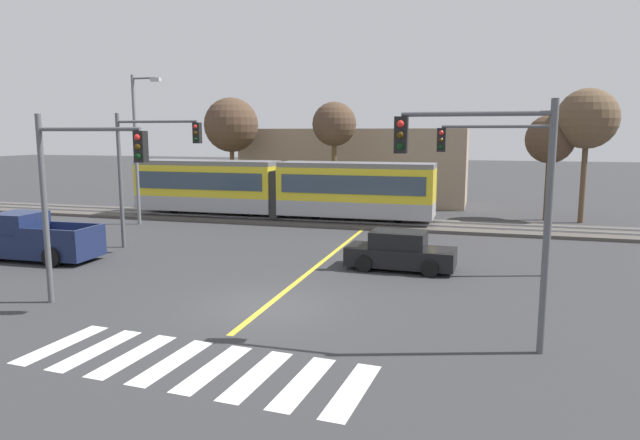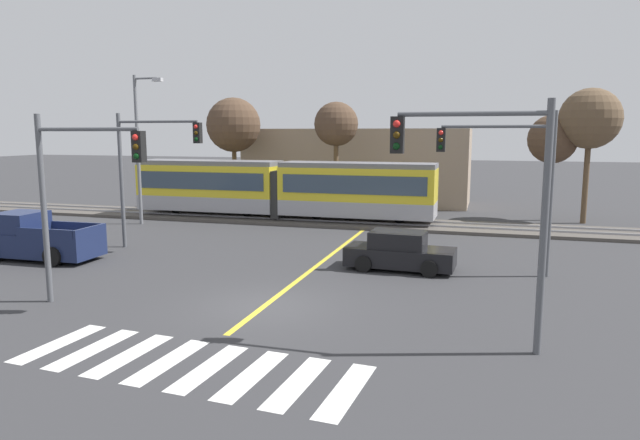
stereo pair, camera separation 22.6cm
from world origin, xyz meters
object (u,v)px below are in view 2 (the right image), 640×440
object	(u,v)px
pickup_truck	(35,239)
bare_tree_west	(336,125)
traffic_light_near_left	(76,181)
traffic_light_near_right	(491,186)
light_rail_tram	(281,187)
traffic_light_mid_left	(147,159)
traffic_light_mid_right	(511,168)
street_lamp_west	(140,142)
bare_tree_far_west	(234,125)
bare_tree_far_east	(590,119)
bare_tree_east	(553,140)
sedan_crossing	(400,252)

from	to	relation	value
pickup_truck	bare_tree_west	xyz separation A→B (m)	(8.72, 16.94, 4.96)
traffic_light_near_left	traffic_light_near_right	bearing A→B (deg)	-1.14
pickup_truck	light_rail_tram	bearing A→B (deg)	63.92
traffic_light_mid_left	light_rail_tram	bearing A→B (deg)	73.71
traffic_light_mid_right	street_lamp_west	bearing A→B (deg)	161.96
traffic_light_mid_left	traffic_light_mid_right	distance (m)	15.63
light_rail_tram	bare_tree_far_west	distance (m)	8.31
traffic_light_near_right	street_lamp_west	bearing A→B (deg)	142.88
traffic_light_mid_right	bare_tree_west	size ratio (longest dim) A/B	0.84
traffic_light_mid_left	bare_tree_far_west	xyz separation A→B (m)	(-2.56, 14.74, 1.69)
traffic_light_mid_left	traffic_light_near_left	size ratio (longest dim) A/B	1.05
traffic_light_near_left	bare_tree_far_west	size ratio (longest dim) A/B	0.76
traffic_light_mid_left	bare_tree_far_east	xyz separation A→B (m)	(20.35, 13.83, 1.94)
light_rail_tram	bare_tree_east	world-z (taller)	bare_tree_east
light_rail_tram	bare_tree_far_west	bearing A→B (deg)	136.87
light_rail_tram	street_lamp_west	world-z (taller)	street_lamp_west
street_lamp_west	bare_tree_far_west	world-z (taller)	street_lamp_west
sedan_crossing	bare_tree_far_west	size ratio (longest dim) A/B	0.55
bare_tree_far_east	traffic_light_near_right	bearing A→B (deg)	-103.73
bare_tree_far_west	bare_tree_east	size ratio (longest dim) A/B	1.21
traffic_light_near_left	street_lamp_west	world-z (taller)	street_lamp_west
traffic_light_mid_right	sedan_crossing	bearing A→B (deg)	-173.71
light_rail_tram	bare_tree_west	xyz separation A→B (m)	(2.38, 3.99, 3.76)
traffic_light_mid_right	street_lamp_west	size ratio (longest dim) A/B	0.71
bare_tree_far_west	bare_tree_east	distance (m)	21.05
pickup_truck	bare_tree_east	world-z (taller)	bare_tree_east
traffic_light_mid_left	bare_tree_east	bearing A→B (deg)	38.05
light_rail_tram	traffic_light_mid_right	distance (m)	16.38
pickup_truck	traffic_light_near_right	bearing A→B (deg)	-15.83
traffic_light_near_right	traffic_light_near_left	xyz separation A→B (m)	(-11.98, 0.24, -0.19)
bare_tree_east	bare_tree_far_east	size ratio (longest dim) A/B	0.81
bare_tree_far_west	bare_tree_west	distance (m)	7.85
sedan_crossing	traffic_light_mid_right	xyz separation A→B (m)	(3.98, 0.44, 3.31)
sedan_crossing	pickup_truck	xyz separation A→B (m)	(-15.16, -2.47, 0.14)
traffic_light_near_right	street_lamp_west	size ratio (longest dim) A/B	0.71
traffic_light_near_left	traffic_light_mid_right	bearing A→B (deg)	31.82
light_rail_tram	pickup_truck	distance (m)	14.47
street_lamp_west	light_rail_tram	bearing A→B (deg)	25.46
bare_tree_west	bare_tree_east	bearing A→B (deg)	3.35
bare_tree_west	bare_tree_far_east	bearing A→B (deg)	0.57
sedan_crossing	traffic_light_near_left	xyz separation A→B (m)	(-8.73, -7.45, 3.18)
light_rail_tram	sedan_crossing	bearing A→B (deg)	-49.94
bare_tree_west	light_rail_tram	bearing A→B (deg)	-120.85
bare_tree_far_west	bare_tree_east	bearing A→B (deg)	-0.79
light_rail_tram	traffic_light_near_right	distance (m)	21.91
traffic_light_near_right	bare_tree_far_west	world-z (taller)	bare_tree_far_west
light_rail_tram	traffic_light_near_left	xyz separation A→B (m)	(0.08, -17.93, 1.83)
bare_tree_east	street_lamp_west	bearing A→B (deg)	-160.23
light_rail_tram	sedan_crossing	distance (m)	13.76
traffic_light_near_right	bare_tree_far_west	distance (m)	29.11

